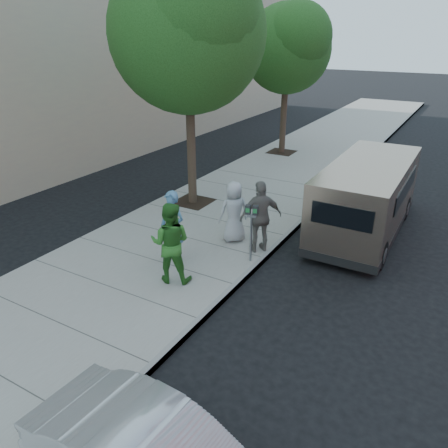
{
  "coord_description": "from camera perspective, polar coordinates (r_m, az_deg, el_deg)",
  "views": [
    {
      "loc": [
        5.51,
        -9.02,
        5.47
      ],
      "look_at": [
        0.61,
        -0.53,
        1.1
      ],
      "focal_mm": 35.0,
      "sensor_mm": 36.0,
      "label": 1
    }
  ],
  "objects": [
    {
      "name": "person_officer",
      "position": [
        10.72,
        -6.75,
        -0.43
      ],
      "size": [
        0.69,
        0.46,
        1.83
      ],
      "primitive_type": "imported",
      "rotation": [
        0.0,
        0.0,
        -0.04
      ],
      "color": "#538AB1",
      "rests_on": "sidewalk"
    },
    {
      "name": "tree_far",
      "position": [
        20.56,
        8.41,
        22.15
      ],
      "size": [
        3.92,
        3.8,
        6.49
      ],
      "color": "black",
      "rests_on": "sidewalk"
    },
    {
      "name": "van",
      "position": [
        13.12,
        18.2,
        3.46
      ],
      "size": [
        1.98,
        5.77,
        2.13
      ],
      "rotation": [
        0.0,
        0.0,
        0.0
      ],
      "color": "tan",
      "rests_on": "ground"
    },
    {
      "name": "person_green_shirt",
      "position": [
        9.87,
        -7.0,
        -2.45
      ],
      "size": [
        1.13,
        1.01,
        1.9
      ],
      "primitive_type": "imported",
      "rotation": [
        0.0,
        0.0,
        3.52
      ],
      "color": "#2F7827",
      "rests_on": "sidewalk"
    },
    {
      "name": "parking_meter",
      "position": [
        10.58,
        3.6,
        0.36
      ],
      "size": [
        0.32,
        0.18,
        1.5
      ],
      "rotation": [
        0.0,
        0.0,
        0.25
      ],
      "color": "gray",
      "rests_on": "sidewalk"
    },
    {
      "name": "curb_face",
      "position": [
        11.28,
        5.03,
        -4.68
      ],
      "size": [
        0.12,
        60.0,
        0.16
      ],
      "primitive_type": "cube",
      "color": "gray",
      "rests_on": "ground"
    },
    {
      "name": "ground",
      "position": [
        11.91,
        -1.26,
        -3.35
      ],
      "size": [
        120.0,
        120.0,
        0.0
      ],
      "primitive_type": "plane",
      "color": "black",
      "rests_on": "ground"
    },
    {
      "name": "person_gray_shirt",
      "position": [
        11.74,
        1.3,
        1.6
      ],
      "size": [
        0.95,
        0.97,
        1.69
      ],
      "primitive_type": "imported",
      "rotation": [
        0.0,
        0.0,
        3.99
      ],
      "color": "#B3B4B6",
      "rests_on": "sidewalk"
    },
    {
      "name": "tree_near",
      "position": [
        13.81,
        -4.61,
        24.26
      ],
      "size": [
        4.62,
        4.6,
        7.53
      ],
      "color": "black",
      "rests_on": "sidewalk"
    },
    {
      "name": "sidewalk",
      "position": [
        12.37,
        -5.23,
        -1.96
      ],
      "size": [
        5.0,
        60.0,
        0.15
      ],
      "primitive_type": "cube",
      "color": "gray",
      "rests_on": "ground"
    },
    {
      "name": "person_striped_polo",
      "position": [
        11.18,
        4.81,
        0.94
      ],
      "size": [
        1.12,
        1.12,
        1.91
      ],
      "primitive_type": "imported",
      "rotation": [
        0.0,
        0.0,
        3.94
      ],
      "color": "slate",
      "rests_on": "sidewalk"
    }
  ]
}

